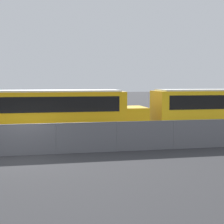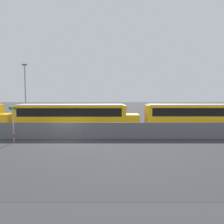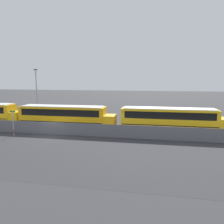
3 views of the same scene
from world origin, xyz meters
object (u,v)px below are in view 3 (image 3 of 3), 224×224
Objects in this scene: school_bus_3 at (171,118)px; street_sign at (13,122)px; school_bus_2 at (65,115)px; light_pole at (37,91)px.

school_bus_3 is 4.38× the size of street_sign.
light_pole is (-8.10, 7.07, 2.78)m from school_bus_2.
school_bus_3 is at bearing 16.79° from street_sign.
school_bus_2 is 1.00× the size of school_bus_3.
school_bus_3 is at bearing 1.21° from school_bus_2.
street_sign is at bearing -163.21° from school_bus_3.
street_sign is at bearing -72.99° from light_pole.
school_bus_2 and school_bus_3 have the same top height.
school_bus_2 is at bearing 50.88° from street_sign.
school_bus_2 is 4.38× the size of street_sign.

